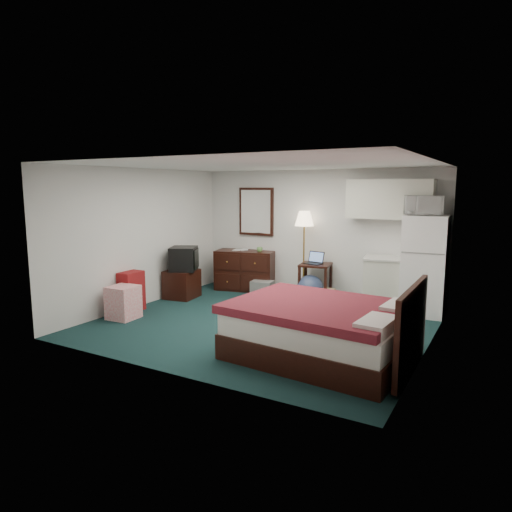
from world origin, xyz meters
The scene contains 25 objects.
floor centered at (0.00, 0.00, 0.00)m, with size 5.00×4.50×0.01m, color black.
ceiling centered at (0.00, 0.00, 2.50)m, with size 5.00×4.50×0.01m, color silver.
walls centered at (0.00, 0.00, 1.25)m, with size 5.01×4.51×2.50m.
mirror centered at (-1.35, 2.22, 1.65)m, with size 0.80×0.06×1.00m, color white, non-canonical shape.
upper_cabinets centered at (1.45, 2.08, 1.95)m, with size 1.50×0.35×0.70m, color silver, non-canonical shape.
headboard centered at (2.46, -0.86, 0.55)m, with size 0.06×1.56×1.00m, color black, non-canonical shape.
dresser centered at (-1.48, 1.98, 0.42)m, with size 1.23×0.56×0.84m, color black, non-canonical shape.
floor_lamp centered at (-0.16, 2.01, 0.85)m, with size 0.37×0.37×1.70m, color #BA8533, non-canonical shape.
desk centered at (0.16, 1.87, 0.36)m, with size 0.56×0.56×0.71m, color black, non-canonical shape.
exercise_ball centered at (0.12, 1.70, 0.26)m, with size 0.51×0.51×0.51m, color navy.
kitchen_counter centered at (1.53, 1.91, 0.45)m, with size 0.82×0.63×0.90m, color silver, non-canonical shape.
fridge centered at (2.13, 1.88, 0.85)m, with size 0.70×0.70×1.70m, color white, non-canonical shape.
bed centered at (1.35, -0.86, 0.34)m, with size 2.15×1.68×0.69m, color #4D1520, non-canonical shape.
tv_stand centered at (-2.21, 0.75, 0.27)m, with size 0.55×0.60×0.55m, color black, non-canonical shape.
suitcase centered at (-2.35, -0.46, 0.35)m, with size 0.27×0.43×0.70m, color maroon, non-canonical shape.
retail_box centered at (-2.14, -0.86, 0.27)m, with size 0.44×0.44×0.55m, color white, non-canonical shape.
file_bin centered at (-0.91, 1.70, 0.15)m, with size 0.42×0.32×0.30m, color slate, non-canonical shape.
cardboard_box_a centered at (0.11, 1.68, 0.11)m, with size 0.27×0.23×0.23m, color #9B7F53, non-canonical shape.
cardboard_box_b centered at (0.48, 1.67, 0.14)m, with size 0.24×0.29×0.29m, color #9B7F53, non-canonical shape.
laptop centered at (0.13, 1.81, 0.82)m, with size 0.33×0.27×0.22m, color black, non-canonical shape.
crt_tv centered at (-2.16, 0.77, 0.78)m, with size 0.50×0.54×0.46m, color black, non-canonical shape.
microwave centered at (2.04, 1.91, 1.90)m, with size 0.59×0.33×0.40m, color white.
book_a centered at (-1.73, 1.92, 0.95)m, with size 0.17×0.02×0.23m, color #9B7F53.
book_b centered at (-1.59, 1.99, 0.94)m, with size 0.15×0.02×0.21m, color #9B7F53.
mug centered at (-1.13, 1.98, 0.90)m, with size 0.12×0.10×0.12m, color #629B4E.
Camera 1 is at (3.40, -6.17, 2.17)m, focal length 32.00 mm.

